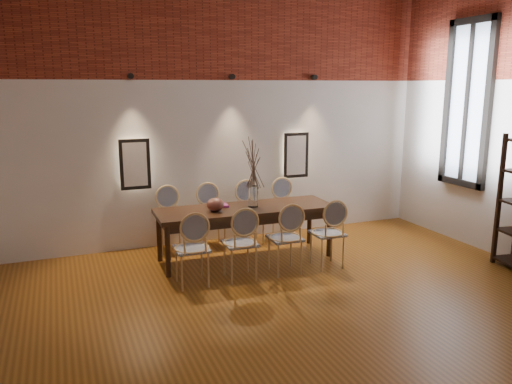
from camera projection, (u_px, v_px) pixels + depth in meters
name	position (u px, v px, depth m)	size (l,w,h in m)	color
floor	(330.00, 339.00, 4.87)	(7.00, 7.00, 0.02)	brown
wall_back	(217.00, 113.00, 7.67)	(7.00, 0.10, 4.00)	silver
brick_band_back	(217.00, 28.00, 7.35)	(7.00, 0.02, 1.50)	maroon
niche_left	(135.00, 164.00, 7.26)	(0.36, 0.06, 0.66)	#FFEAC6
niche_right	(295.00, 155.00, 8.20)	(0.36, 0.06, 0.66)	#FFEAC6
spot_fixture_left	(131.00, 76.00, 6.97)	(0.08, 0.08, 0.10)	black
spot_fixture_mid	(232.00, 77.00, 7.51)	(0.08, 0.08, 0.10)	black
spot_fixture_right	(314.00, 77.00, 8.02)	(0.08, 0.08, 0.10)	black
window_glass	(468.00, 104.00, 7.49)	(0.02, 0.78, 2.38)	silver
window_frame	(467.00, 104.00, 7.48)	(0.08, 0.90, 2.50)	black
window_mullion	(467.00, 104.00, 7.48)	(0.06, 0.06, 2.40)	black
dining_table	(246.00, 233.00, 7.05)	(2.49, 0.80, 0.75)	#351E11
chair_near_a	(192.00, 248.00, 6.09)	(0.44, 0.44, 0.94)	tan
chair_near_b	(240.00, 243.00, 6.30)	(0.44, 0.44, 0.94)	tan
chair_near_c	(285.00, 238.00, 6.52)	(0.44, 0.44, 0.94)	tan
chair_near_d	(327.00, 233.00, 6.73)	(0.44, 0.44, 0.94)	tan
chair_far_a	(170.00, 221.00, 7.34)	(0.44, 0.44, 0.94)	tan
chair_far_b	(211.00, 217.00, 7.55)	(0.44, 0.44, 0.94)	tan
chair_far_c	(250.00, 213.00, 7.76)	(0.44, 0.44, 0.94)	tan
chair_far_d	(287.00, 210.00, 7.97)	(0.44, 0.44, 0.94)	tan
vase	(253.00, 196.00, 6.98)	(0.14, 0.14, 0.30)	silver
dried_branches	(253.00, 165.00, 6.89)	(0.50, 0.50, 0.70)	#4F3E31
bowl	(215.00, 205.00, 6.76)	(0.24, 0.24, 0.18)	brown
book	(218.00, 206.00, 7.00)	(0.26, 0.18, 0.03)	#902977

